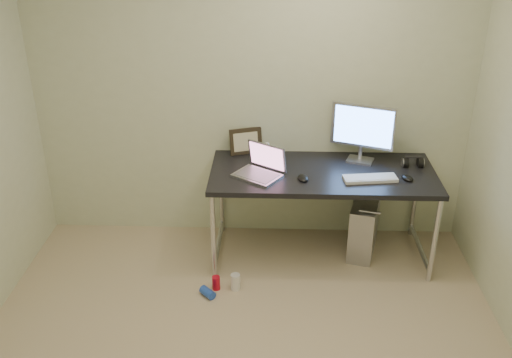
% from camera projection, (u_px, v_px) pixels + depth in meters
% --- Properties ---
extents(wall_back, '(3.50, 0.02, 2.50)m').
position_uv_depth(wall_back, '(251.00, 93.00, 4.49)').
color(wall_back, beige).
rests_on(wall_back, ground).
extents(desk, '(1.72, 0.75, 0.75)m').
position_uv_depth(desk, '(322.00, 180.00, 4.39)').
color(desk, black).
rests_on(desk, ground).
extents(tower_computer, '(0.30, 0.48, 0.49)m').
position_uv_depth(tower_computer, '(364.00, 227.00, 4.62)').
color(tower_computer, '#A2A2A6').
rests_on(tower_computer, ground).
extents(cable_a, '(0.01, 0.16, 0.69)m').
position_uv_depth(cable_a, '(355.00, 193.00, 4.80)').
color(cable_a, black).
rests_on(cable_a, ground).
extents(cable_b, '(0.02, 0.11, 0.71)m').
position_uv_depth(cable_b, '(366.00, 196.00, 4.78)').
color(cable_b, black).
rests_on(cable_b, ground).
extents(can_red, '(0.08, 0.08, 0.11)m').
position_uv_depth(can_red, '(216.00, 283.00, 4.25)').
color(can_red, red).
rests_on(can_red, ground).
extents(can_white, '(0.09, 0.09, 0.13)m').
position_uv_depth(can_white, '(235.00, 282.00, 4.24)').
color(can_white, white).
rests_on(can_white, ground).
extents(can_blue, '(0.13, 0.13, 0.07)m').
position_uv_depth(can_blue, '(208.00, 293.00, 4.18)').
color(can_blue, blue).
rests_on(can_blue, ground).
extents(laptop, '(0.42, 0.41, 0.23)m').
position_uv_depth(laptop, '(261.00, 168.00, 4.29)').
color(laptop, '#B3B2BA').
rests_on(laptop, desk).
extents(monitor, '(0.48, 0.21, 0.46)m').
position_uv_depth(monitor, '(363.00, 129.00, 4.42)').
color(monitor, '#B3B2BA').
rests_on(monitor, desk).
extents(keyboard, '(0.41, 0.18, 0.02)m').
position_uv_depth(keyboard, '(370.00, 179.00, 4.22)').
color(keyboard, silver).
rests_on(keyboard, desk).
extents(mouse_right, '(0.11, 0.14, 0.04)m').
position_uv_depth(mouse_right, '(407.00, 177.00, 4.23)').
color(mouse_right, black).
rests_on(mouse_right, desk).
extents(mouse_left, '(0.10, 0.13, 0.04)m').
position_uv_depth(mouse_left, '(303.00, 177.00, 4.22)').
color(mouse_left, black).
rests_on(mouse_left, desk).
extents(headphones, '(0.15, 0.10, 0.10)m').
position_uv_depth(headphones, '(413.00, 163.00, 4.43)').
color(headphones, black).
rests_on(headphones, desk).
extents(picture_frame, '(0.28, 0.16, 0.22)m').
position_uv_depth(picture_frame, '(246.00, 141.00, 4.62)').
color(picture_frame, black).
rests_on(picture_frame, desk).
extents(webcam, '(0.05, 0.04, 0.13)m').
position_uv_depth(webcam, '(267.00, 147.00, 4.54)').
color(webcam, silver).
rests_on(webcam, desk).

